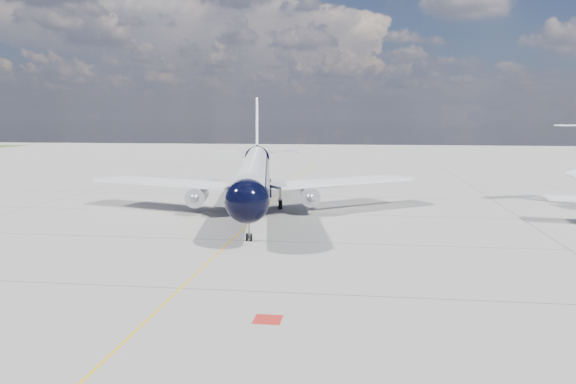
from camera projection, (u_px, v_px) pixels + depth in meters
name	position (u px, v px, depth m)	size (l,w,h in m)	color
ground	(268.00, 206.00, 72.18)	(320.00, 320.00, 0.00)	gray
taxiway_centerline	(261.00, 213.00, 67.27)	(0.16, 160.00, 0.01)	#DB9D0B
red_marking	(268.00, 319.00, 32.00)	(1.60, 1.60, 0.01)	maroon
main_airliner	(254.00, 173.00, 69.66)	(40.70, 50.03, 14.50)	black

